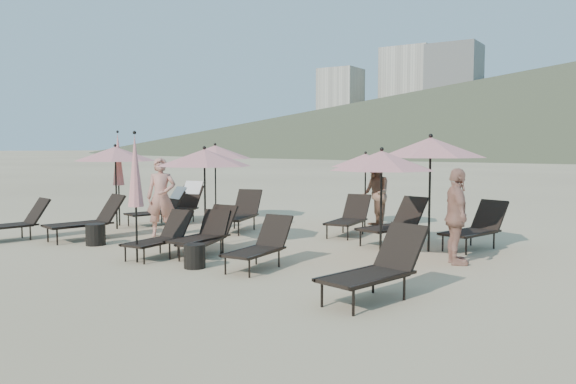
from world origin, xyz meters
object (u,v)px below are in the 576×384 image
Objects in this scene: lounger_9 at (349,217)px; umbrella_closed_1 at (118,160)px; lounger_3 at (206,235)px; side_table_1 at (195,256)px; beachgoer_b at (375,194)px; umbrella_open_3 at (215,152)px; side_table_0 at (96,235)px; lounger_11 at (476,227)px; lounger_10 at (395,222)px; umbrella_closed_0 at (135,171)px; beachgoer_c at (457,216)px; umbrella_open_2 at (382,161)px; umbrella_open_5 at (431,148)px; umbrella_open_0 at (115,154)px; lounger_2 at (161,236)px; lounger_5 at (377,267)px; beachgoer_a at (161,197)px; umbrella_open_1 at (204,158)px; lounger_4 at (260,245)px; lounger_7 at (182,203)px; lounger_6 at (161,207)px; lounger_8 at (240,212)px; lounger_12 at (205,232)px; umbrella_open_4 at (366,160)px; lounger_1 at (88,219)px.

umbrella_closed_1 reaches higher than lounger_9.
side_table_1 is (0.64, -1.02, -0.19)m from lounger_3.
beachgoer_b is at bearing 83.52° from lounger_9.
umbrella_open_3 is 4.87× the size of side_table_0.
lounger_10 is at bearing -151.95° from lounger_11.
umbrella_closed_0 is 1.38× the size of beachgoer_c.
umbrella_open_5 is at bearing 75.56° from umbrella_open_2.
side_table_0 is at bearing -50.25° from umbrella_open_0.
lounger_10 is at bearing 47.07° from lounger_2.
side_table_0 is at bearing 170.72° from side_table_1.
beachgoer_a is at bearing 174.11° from lounger_5.
lounger_9 is 3.99m from umbrella_open_1.
lounger_4 is at bearing -58.97° from beachgoer_a.
beachgoer_b is at bearing 29.88° from umbrella_closed_1.
lounger_9 is (5.19, 0.49, -0.10)m from lounger_7.
umbrella_open_2 is (7.30, -1.41, 1.42)m from lounger_6.
lounger_12 is at bearing -81.36° from lounger_8.
umbrella_open_4 is at bearing 30.17° from umbrella_closed_1.
lounger_1 is 4.53m from umbrella_open_3.
lounger_4 is 0.65× the size of umbrella_open_5.
beachgoer_b reaches higher than lounger_7.
umbrella_closed_0 is (3.48, -3.98, 1.22)m from lounger_6.
umbrella_closed_0 is (-3.25, -4.63, 1.24)m from lounger_10.
umbrella_open_1 is 1.20× the size of beachgoer_b.
beachgoer_a is at bearing -141.93° from lounger_10.
lounger_8 is at bearing 99.84° from lounger_2.
umbrella_open_1 is (-1.90, -3.17, 1.49)m from lounger_9.
lounger_12 reaches higher than lounger_4.
lounger_1 is at bearing 152.62° from side_table_0.
lounger_5 is 0.77× the size of umbrella_open_5.
umbrella_open_2 is at bearing -104.44° from umbrella_open_5.
lounger_10 is at bearing 34.93° from side_table_0.
lounger_3 is 0.84× the size of lounger_10.
umbrella_open_5 is (5.11, -0.17, 1.68)m from lounger_8.
umbrella_closed_1 is at bearing 143.34° from umbrella_closed_0.
umbrella_closed_0 reaches higher than lounger_5.
beachgoer_b is at bearing 22.46° from umbrella_open_4.
umbrella_open_3 is at bearing 169.16° from umbrella_open_5.
lounger_5 is 1.01× the size of lounger_11.
umbrella_closed_1 is at bearing -173.83° from umbrella_open_5.
umbrella_open_5 is 7.51m from side_table_0.
umbrella_open_5 reaches higher than lounger_5.
lounger_8 reaches higher than lounger_5.
side_table_1 is at bearing -21.52° from lounger_2.
umbrella_open_1 reaches higher than umbrella_open_4.
lounger_6 is (-0.47, 2.78, 0.02)m from lounger_1.
umbrella_closed_1 reaches higher than lounger_4.
side_table_0 is (2.05, -2.39, -1.60)m from umbrella_closed_1.
lounger_5 is at bearing -5.87° from side_table_0.
lounger_11 is 0.71× the size of umbrella_closed_1.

